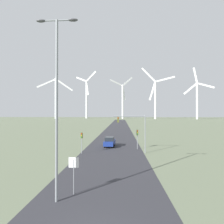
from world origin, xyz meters
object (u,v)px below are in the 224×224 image
stop_sign_near (74,168)px  wind_turbine_far_right (197,97)px  streetlamp (57,91)px  wind_turbine_center (123,98)px  wind_turbine_right (155,95)px  traffic_light_mast_overhead (134,125)px  traffic_light_post_near_right (137,135)px  traffic_light_post_near_left (82,138)px  car_approaching (110,142)px  wind_turbine_left (86,96)px  wind_turbine_far_left (56,94)px

stop_sign_near → wind_turbine_far_right: 207.10m
streetlamp → wind_turbine_center: bearing=88.3°
wind_turbine_right → wind_turbine_far_right: wind_turbine_right is taller
traffic_light_mast_overhead → wind_turbine_far_right: (82.35, 171.59, 20.76)m
traffic_light_mast_overhead → wind_turbine_right: (36.58, 173.62, 22.70)m
traffic_light_post_near_right → traffic_light_post_near_left: bearing=-156.8°
stop_sign_near → car_approaching: (1.45, 19.72, -1.09)m
stop_sign_near → traffic_light_post_near_right: (6.49, 17.48, 0.49)m
stop_sign_near → traffic_light_mast_overhead: 15.70m
streetlamp → traffic_light_mast_overhead: (6.58, 15.63, -3.48)m
wind_turbine_left → traffic_light_post_near_left: bearing=-78.7°
stop_sign_near → traffic_light_mast_overhead: traffic_light_mast_overhead is taller
wind_turbine_far_right → wind_turbine_far_left: bearing=176.5°
traffic_light_post_near_left → wind_turbine_left: size_ratio=0.06×
traffic_light_mast_overhead → wind_turbine_far_left: wind_turbine_far_left is taller
wind_turbine_center → car_approaching: bearing=-91.1°
stop_sign_near → wind_turbine_far_left: size_ratio=0.04×
streetlamp → traffic_light_post_near_left: bearing=96.2°
traffic_light_post_near_left → wind_turbine_far_left: 199.05m
stop_sign_near → wind_turbine_left: wind_turbine_left is taller
traffic_light_post_near_right → car_approaching: bearing=156.0°
traffic_light_mast_overhead → wind_turbine_far_left: bearing=114.4°
traffic_light_post_near_left → wind_turbine_left: bearing=101.3°
streetlamp → wind_turbine_far_right: wind_turbine_far_right is taller
streetlamp → traffic_light_post_near_left: streetlamp is taller
stop_sign_near → traffic_light_post_near_left: 13.85m
traffic_light_mast_overhead → wind_turbine_center: size_ratio=0.11×
traffic_light_mast_overhead → wind_turbine_right: wind_turbine_right is taller
streetlamp → traffic_light_post_near_left: (-1.60, 14.79, -5.43)m
wind_turbine_far_left → wind_turbine_left: (35.69, 11.76, -1.48)m
stop_sign_near → wind_turbine_left: (-41.18, 207.85, 27.08)m
wind_turbine_right → wind_turbine_far_right: bearing=-2.5°
car_approaching → wind_turbine_center: 184.69m
traffic_light_post_near_left → wind_turbine_right: 181.79m
wind_turbine_far_left → wind_turbine_left: size_ratio=1.22×
stop_sign_near → wind_turbine_center: (5.11, 202.76, 23.33)m
car_approaching → wind_turbine_right: 175.19m
stop_sign_near → traffic_light_mast_overhead: size_ratio=0.47×
traffic_light_mast_overhead → wind_turbine_left: size_ratio=0.10×
stop_sign_near → streetlamp: bearing=-127.9°
traffic_light_post_near_left → traffic_light_post_near_right: bearing=23.2°
wind_turbine_center → traffic_light_post_near_right: bearing=-89.6°
traffic_light_post_near_left → wind_turbine_far_right: 196.06m
traffic_light_post_near_right → wind_turbine_right: wind_turbine_right is taller
streetlamp → wind_turbine_far_left: size_ratio=0.18×
wind_turbine_far_left → wind_turbine_right: (119.13, -8.02, -3.49)m
wind_turbine_far_left → wind_turbine_left: wind_turbine_far_left is taller
streetlamp → car_approaching: (2.36, 20.90, -6.94)m
traffic_light_mast_overhead → wind_turbine_right: bearing=78.1°
stop_sign_near → car_approaching: stop_sign_near is taller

